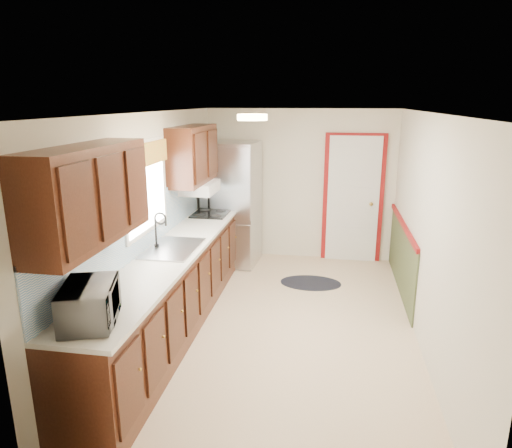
% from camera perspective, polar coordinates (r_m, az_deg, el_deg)
% --- Properties ---
extents(room_shell, '(3.20, 5.20, 2.52)m').
position_cam_1_polar(room_shell, '(4.97, 3.37, -0.26)').
color(room_shell, beige).
rests_on(room_shell, ground).
extents(kitchen_run, '(0.63, 4.00, 2.20)m').
position_cam_1_polar(kitchen_run, '(5.09, -11.08, -4.74)').
color(kitchen_run, '#36170C').
rests_on(kitchen_run, ground).
extents(back_wall_trim, '(1.12, 2.30, 2.08)m').
position_cam_1_polar(back_wall_trim, '(7.18, 13.19, 1.66)').
color(back_wall_trim, maroon).
rests_on(back_wall_trim, ground).
extents(ceiling_fixture, '(0.30, 0.30, 0.06)m').
position_cam_1_polar(ceiling_fixture, '(4.63, -0.47, 13.20)').
color(ceiling_fixture, '#FFD88C').
rests_on(ceiling_fixture, room_shell).
extents(microwave, '(0.45, 0.60, 0.36)m').
position_cam_1_polar(microwave, '(3.57, -20.12, -8.89)').
color(microwave, white).
rests_on(microwave, kitchen_run).
extents(refrigerator, '(0.85, 0.82, 1.91)m').
position_cam_1_polar(refrigerator, '(7.15, -3.02, 2.56)').
color(refrigerator, '#B7B7BC').
rests_on(refrigerator, ground).
extents(rug, '(0.86, 0.56, 0.01)m').
position_cam_1_polar(rug, '(6.60, 6.85, -7.32)').
color(rug, black).
rests_on(rug, ground).
extents(cooktop, '(0.49, 0.58, 0.02)m').
position_cam_1_polar(cooktop, '(6.58, -5.68, 1.32)').
color(cooktop, black).
rests_on(cooktop, kitchen_run).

